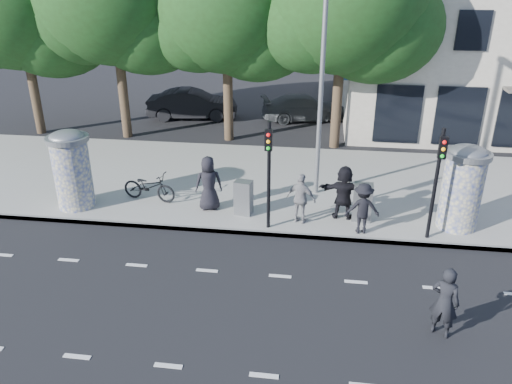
# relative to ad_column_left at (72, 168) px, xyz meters

# --- Properties ---
(ground) EXTENTS (120.00, 120.00, 0.00)m
(ground) POSITION_rel_ad_column_left_xyz_m (7.20, -4.50, -1.54)
(ground) COLOR black
(ground) RESTS_ON ground
(sidewalk) EXTENTS (40.00, 8.00, 0.15)m
(sidewalk) POSITION_rel_ad_column_left_xyz_m (7.20, 3.00, -1.46)
(sidewalk) COLOR gray
(sidewalk) RESTS_ON ground
(curb) EXTENTS (40.00, 0.10, 0.16)m
(curb) POSITION_rel_ad_column_left_xyz_m (7.20, -0.95, -1.46)
(curb) COLOR slate
(curb) RESTS_ON ground
(lane_dash_near) EXTENTS (32.00, 0.12, 0.01)m
(lane_dash_near) POSITION_rel_ad_column_left_xyz_m (7.20, -6.70, -1.53)
(lane_dash_near) COLOR silver
(lane_dash_near) RESTS_ON ground
(lane_dash_far) EXTENTS (32.00, 0.12, 0.01)m
(lane_dash_far) POSITION_rel_ad_column_left_xyz_m (7.20, -3.10, -1.53)
(lane_dash_far) COLOR silver
(lane_dash_far) RESTS_ON ground
(ad_column_left) EXTENTS (1.36, 1.36, 2.65)m
(ad_column_left) POSITION_rel_ad_column_left_xyz_m (0.00, 0.00, 0.00)
(ad_column_left) COLOR beige
(ad_column_left) RESTS_ON sidewalk
(ad_column_right) EXTENTS (1.36, 1.36, 2.65)m
(ad_column_right) POSITION_rel_ad_column_left_xyz_m (12.40, 0.20, 0.00)
(ad_column_right) COLOR beige
(ad_column_right) RESTS_ON sidewalk
(traffic_pole_near) EXTENTS (0.22, 0.31, 3.40)m
(traffic_pole_near) POSITION_rel_ad_column_left_xyz_m (6.60, -0.71, 0.69)
(traffic_pole_near) COLOR black
(traffic_pole_near) RESTS_ON sidewalk
(traffic_pole_far) EXTENTS (0.22, 0.31, 3.40)m
(traffic_pole_far) POSITION_rel_ad_column_left_xyz_m (11.40, -0.71, 0.69)
(traffic_pole_far) COLOR black
(traffic_pole_far) RESTS_ON sidewalk
(street_lamp) EXTENTS (0.25, 0.93, 8.00)m
(street_lamp) POSITION_rel_ad_column_left_xyz_m (8.00, 2.13, 3.26)
(street_lamp) COLOR slate
(street_lamp) RESTS_ON sidewalk
(tree_far_left) EXTENTS (7.20, 7.20, 9.26)m
(tree_far_left) POSITION_rel_ad_column_left_xyz_m (-5.80, 8.00, 4.65)
(tree_far_left) COLOR #38281C
(tree_far_left) RESTS_ON ground
(tree_near_left) EXTENTS (6.80, 6.80, 8.97)m
(tree_near_left) POSITION_rel_ad_column_left_xyz_m (3.70, 8.20, 4.53)
(tree_near_left) COLOR #38281C
(tree_near_left) RESTS_ON ground
(tree_center) EXTENTS (7.00, 7.00, 9.30)m
(tree_center) POSITION_rel_ad_column_left_xyz_m (8.70, 7.80, 4.77)
(tree_center) COLOR #38281C
(tree_center) RESTS_ON ground
(ped_a) EXTENTS (1.04, 0.84, 1.84)m
(ped_a) POSITION_rel_ad_column_left_xyz_m (4.50, 0.38, -0.47)
(ped_a) COLOR black
(ped_a) RESTS_ON sidewalk
(ped_d) EXTENTS (1.09, 0.69, 1.60)m
(ped_d) POSITION_rel_ad_column_left_xyz_m (9.44, -0.59, -0.59)
(ped_d) COLOR black
(ped_d) RESTS_ON sidewalk
(ped_e) EXTENTS (1.09, 0.85, 1.64)m
(ped_e) POSITION_rel_ad_column_left_xyz_m (7.57, -0.19, -0.57)
(ped_e) COLOR gray
(ped_e) RESTS_ON sidewalk
(ped_f) EXTENTS (1.68, 0.71, 1.77)m
(ped_f) POSITION_rel_ad_column_left_xyz_m (8.89, 0.32, -0.50)
(ped_f) COLOR black
(ped_f) RESTS_ON sidewalk
(man_road) EXTENTS (0.75, 0.66, 1.72)m
(man_road) POSITION_rel_ad_column_left_xyz_m (10.96, -4.89, -0.68)
(man_road) COLOR black
(man_road) RESTS_ON ground
(bicycle) EXTENTS (1.00, 2.02, 1.02)m
(bicycle) POSITION_rel_ad_column_left_xyz_m (2.30, 0.77, -0.88)
(bicycle) COLOR black
(bicycle) RESTS_ON sidewalk
(cabinet_left) EXTENTS (0.62, 0.50, 1.15)m
(cabinet_left) POSITION_rel_ad_column_left_xyz_m (5.69, 0.17, -0.81)
(cabinet_left) COLOR slate
(cabinet_left) RESTS_ON sidewalk
(cabinet_right) EXTENTS (0.62, 0.47, 1.24)m
(cabinet_right) POSITION_rel_ad_column_left_xyz_m (9.49, 0.25, -0.77)
(cabinet_right) COLOR slate
(cabinet_right) RESTS_ON sidewalk
(car_mid) EXTENTS (2.24, 4.94, 1.57)m
(car_mid) POSITION_rel_ad_column_left_xyz_m (1.07, 11.57, -0.75)
(car_mid) COLOR black
(car_mid) RESTS_ON ground
(car_right) EXTENTS (3.08, 4.93, 1.33)m
(car_right) POSITION_rel_ad_column_left_xyz_m (7.13, 12.09, -0.87)
(car_right) COLOR #4A4D50
(car_right) RESTS_ON ground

